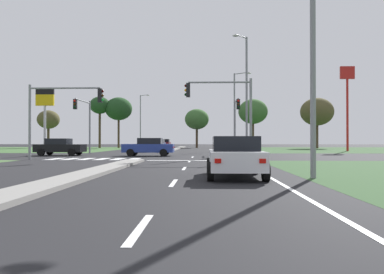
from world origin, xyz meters
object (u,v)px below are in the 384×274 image
object	(u,v)px
traffic_signal_near_left	(58,107)
street_lamp_third	(236,108)
car_blue_fourth	(149,147)
traffic_signal_far_left	(84,116)
traffic_signal_far_right	(236,116)
treeline_fourth	(197,119)
treeline_third	(119,109)
treeline_fifth	(253,112)
treeline_near	(48,120)
treeline_second	(100,106)
car_maroon_fifth	(165,144)
traffic_signal_near_right	(226,104)
street_lamp_second	(246,90)
fastfood_pole_sign	(347,89)
street_lamp_fourth	(141,118)
street_lamp_near	(311,38)
car_white_second	(235,156)
car_black_sixth	(60,147)
car_navy_near	(158,144)
fuel_price_totem	(45,105)
car_grey_third	(147,145)
treeline_sixth	(317,112)

from	to	relation	value
traffic_signal_near_left	street_lamp_third	size ratio (longest dim) A/B	0.52
car_blue_fourth	traffic_signal_far_left	xyz separation A→B (m)	(-7.21, 4.62, 3.01)
traffic_signal_far_right	treeline_fourth	xyz separation A→B (m)	(-4.57, 30.26, 1.43)
treeline_third	treeline_fifth	world-z (taller)	treeline_third
treeline_near	treeline_second	bearing A→B (deg)	-0.64
car_maroon_fifth	traffic_signal_near_left	world-z (taller)	traffic_signal_near_left
traffic_signal_near_right	street_lamp_second	distance (m)	9.60
traffic_signal_far_left	fastfood_pole_sign	bearing A→B (deg)	19.86
street_lamp_third	fastfood_pole_sign	xyz separation A→B (m)	(14.11, -0.63, 2.29)
street_lamp_second	street_lamp_fourth	size ratio (longest dim) A/B	1.05
traffic_signal_far_right	car_blue_fourth	bearing A→B (deg)	-149.01
street_lamp_near	car_maroon_fifth	bearing A→B (deg)	102.26
car_white_second	treeline_third	distance (m)	55.16
car_white_second	car_black_sixth	world-z (taller)	car_black_sixth
car_maroon_fifth	street_lamp_third	world-z (taller)	street_lamp_third
traffic_signal_near_right	treeline_near	distance (m)	49.88
traffic_signal_near_left	street_lamp_fourth	distance (m)	47.75
street_lamp_fourth	car_navy_near	bearing A→B (deg)	-72.88
car_maroon_fifth	car_black_sixth	world-z (taller)	car_maroon_fifth
car_navy_near	fuel_price_totem	size ratio (longest dim) A/B	0.63
car_grey_third	traffic_signal_near_left	distance (m)	18.71
car_maroon_fifth	traffic_signal_far_right	bearing A→B (deg)	110.81
car_black_sixth	treeline_third	bearing A→B (deg)	-175.51
car_white_second	car_maroon_fifth	size ratio (longest dim) A/B	0.97
car_white_second	traffic_signal_near_left	bearing A→B (deg)	134.30
treeline_fourth	car_black_sixth	bearing A→B (deg)	-108.41
traffic_signal_near_right	treeline_fifth	world-z (taller)	treeline_fifth
car_navy_near	car_maroon_fifth	distance (m)	9.51
traffic_signal_far_left	treeline_fourth	world-z (taller)	treeline_fourth
fuel_price_totem	treeline_second	distance (m)	29.36
traffic_signal_far_left	treeline_near	xyz separation A→B (m)	(-16.07, 28.63, 1.27)
car_grey_third	treeline_near	bearing A→B (deg)	-45.72
car_grey_third	treeline_near	distance (m)	30.92
fastfood_pole_sign	street_lamp_second	bearing A→B (deg)	-137.09
car_grey_third	treeline_fourth	bearing A→B (deg)	-102.64
treeline_near	treeline_sixth	xyz separation A→B (m)	(47.36, -1.57, 1.17)
car_navy_near	traffic_signal_near_left	xyz separation A→B (m)	(-3.28, -28.57, 2.84)
car_grey_third	fastfood_pole_sign	size ratio (longest dim) A/B	0.39
street_lamp_second	treeline_fifth	world-z (taller)	street_lamp_second
traffic_signal_far_left	street_lamp_third	size ratio (longest dim) A/B	0.54
traffic_signal_near_right	treeline_fifth	xyz separation A→B (m)	(6.89, 38.89, 2.51)
traffic_signal_near_right	treeline_fourth	bearing A→B (deg)	93.97
traffic_signal_far_left	treeline_third	size ratio (longest dim) A/B	0.60
car_navy_near	treeline_second	size ratio (longest dim) A/B	0.45
traffic_signal_far_left	treeline_sixth	world-z (taller)	treeline_sixth
fastfood_pole_sign	fuel_price_totem	xyz separation A→B (m)	(-34.02, -11.48, -3.09)
traffic_signal_far_left	treeline_fifth	world-z (taller)	treeline_fifth
traffic_signal_near_left	fastfood_pole_sign	distance (m)	36.31
car_grey_third	car_maroon_fifth	world-z (taller)	car_grey_third
car_maroon_fifth	traffic_signal_far_right	distance (m)	28.41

